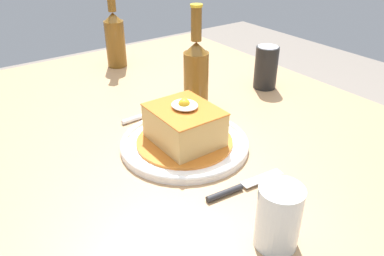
% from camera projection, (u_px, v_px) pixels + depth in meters
% --- Properties ---
extents(dining_table, '(1.34, 1.00, 0.76)m').
position_uv_depth(dining_table, '(186.00, 162.00, 0.96)').
color(dining_table, '#A87F56').
rests_on(dining_table, ground_plane).
extents(main_plate, '(0.28, 0.28, 0.02)m').
position_uv_depth(main_plate, '(185.00, 143.00, 0.83)').
color(main_plate, white).
rests_on(main_plate, dining_table).
extents(sandwich_meal, '(0.21, 0.21, 0.11)m').
position_uv_depth(sandwich_meal, '(184.00, 127.00, 0.81)').
color(sandwich_meal, '#C66B23').
rests_on(sandwich_meal, main_plate).
extents(fork, '(0.02, 0.14, 0.01)m').
position_uv_depth(fork, '(143.00, 116.00, 0.95)').
color(fork, silver).
rests_on(fork, dining_table).
extents(knife, '(0.03, 0.17, 0.01)m').
position_uv_depth(knife, '(235.00, 189.00, 0.70)').
color(knife, '#262628').
rests_on(knife, dining_table).
extents(soda_can, '(0.07, 0.07, 0.12)m').
position_uv_depth(soda_can, '(266.00, 67.00, 1.09)').
color(soda_can, black).
rests_on(soda_can, dining_table).
extents(beer_bottle_amber, '(0.06, 0.06, 0.27)m').
position_uv_depth(beer_bottle_amber, '(115.00, 37.00, 1.23)').
color(beer_bottle_amber, brown).
rests_on(beer_bottle_amber, dining_table).
extents(beer_bottle_amber_far, '(0.06, 0.06, 0.27)m').
position_uv_depth(beer_bottle_amber_far, '(196.00, 72.00, 0.96)').
color(beer_bottle_amber_far, brown).
rests_on(beer_bottle_amber_far, dining_table).
extents(drinking_glass, '(0.07, 0.07, 0.10)m').
position_uv_depth(drinking_glass, '(278.00, 220.00, 0.57)').
color(drinking_glass, silver).
rests_on(drinking_glass, dining_table).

